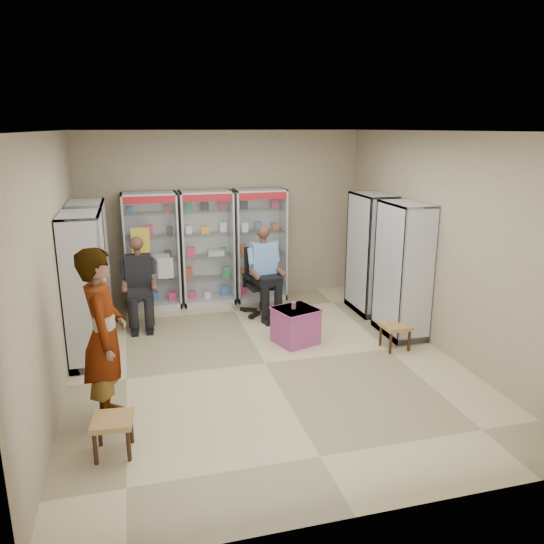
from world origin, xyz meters
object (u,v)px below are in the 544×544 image
object	(u,v)px
cabinet_back_right	(260,245)
cabinet_left_near	(86,289)
cabinet_left_far	(91,268)
woven_stool_b	(114,436)
cabinet_back_mid	(207,248)
wooden_chair	(140,295)
cabinet_right_far	(371,254)
cabinet_right_near	(403,270)
office_chair	(262,281)
woven_stool_a	(395,336)
cabinet_back_left	(152,251)
pink_trunk	(296,326)
seated_shopkeeper	(263,273)
standing_man	(104,337)

from	to	relation	value
cabinet_back_right	cabinet_left_near	size ratio (longest dim) A/B	1.00
cabinet_left_far	woven_stool_b	size ratio (longest dim) A/B	5.31
cabinet_back_mid	wooden_chair	size ratio (longest dim) A/B	2.13
cabinet_right_far	cabinet_right_near	xyz separation A→B (m)	(0.00, -1.10, 0.00)
cabinet_back_right	office_chair	distance (m)	0.93
woven_stool_a	woven_stool_b	distance (m)	4.12
cabinet_back_left	cabinet_left_far	xyz separation A→B (m)	(-0.93, -0.93, 0.00)
cabinet_back_left	wooden_chair	xyz separation A→B (m)	(-0.25, -0.73, -0.53)
pink_trunk	cabinet_back_left	bearing A→B (deg)	131.43
cabinet_back_right	seated_shopkeeper	world-z (taller)	cabinet_back_right
cabinet_left_near	seated_shopkeeper	distance (m)	2.93
cabinet_back_mid	cabinet_left_near	size ratio (longest dim) A/B	1.00
woven_stool_a	cabinet_left_near	bearing A→B (deg)	170.46
cabinet_back_mid	office_chair	world-z (taller)	cabinet_back_mid
seated_shopkeeper	cabinet_right_near	bearing A→B (deg)	-45.42
office_chair	woven_stool_b	distance (m)	4.24
cabinet_back_left	cabinet_left_far	bearing A→B (deg)	-135.00
office_chair	standing_man	world-z (taller)	standing_man
office_chair	seated_shopkeeper	bearing A→B (deg)	-97.81
cabinet_left_near	seated_shopkeeper	xyz separation A→B (m)	(2.67, 1.18, -0.29)
woven_stool_a	woven_stool_b	xyz separation A→B (m)	(-3.80, -1.59, 0.01)
pink_trunk	woven_stool_a	xyz separation A→B (m)	(1.30, -0.57, -0.08)
cabinet_right_far	cabinet_left_near	size ratio (longest dim) A/B	1.00
cabinet_right_far	cabinet_left_near	world-z (taller)	same
office_chair	seated_shopkeeper	xyz separation A→B (m)	(0.00, -0.05, 0.15)
cabinet_back_left	seated_shopkeeper	distance (m)	1.96
cabinet_back_mid	cabinet_back_right	size ratio (longest dim) A/B	1.00
woven_stool_a	standing_man	size ratio (longest dim) A/B	0.19
wooden_chair	office_chair	xyz separation A→B (m)	(1.99, -0.07, 0.09)
cabinet_right_near	pink_trunk	bearing A→B (deg)	87.42
cabinet_back_left	cabinet_left_far	world-z (taller)	same
cabinet_back_right	cabinet_left_far	world-z (taller)	same
cabinet_back_mid	seated_shopkeeper	bearing A→B (deg)	-47.14
cabinet_back_left	wooden_chair	distance (m)	0.94
cabinet_right_far	woven_stool_b	xyz separation A→B (m)	(-4.13, -3.18, -0.81)
office_chair	cabinet_right_near	bearing A→B (deg)	-46.41
cabinet_left_far	woven_stool_a	size ratio (longest dim) A/B	5.52
cabinet_back_mid	cabinet_right_near	world-z (taller)	same
wooden_chair	office_chair	size ratio (longest dim) A/B	0.84
wooden_chair	cabinet_left_far	bearing A→B (deg)	-163.61
cabinet_back_left	woven_stool_a	bearing A→B (deg)	-40.41
wooden_chair	office_chair	world-z (taller)	office_chair
cabinet_back_right	pink_trunk	bearing A→B (deg)	-89.90
cabinet_left_near	woven_stool_b	world-z (taller)	cabinet_left_near
cabinet_back_mid	woven_stool_a	world-z (taller)	cabinet_back_mid
cabinet_left_near	woven_stool_a	world-z (taller)	cabinet_left_near
office_chair	pink_trunk	xyz separation A→B (m)	(0.16, -1.36, -0.30)
office_chair	pink_trunk	size ratio (longest dim) A/B	2.06
cabinet_left_near	cabinet_back_mid	bearing A→B (deg)	137.20
cabinet_back_left	cabinet_back_mid	world-z (taller)	same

